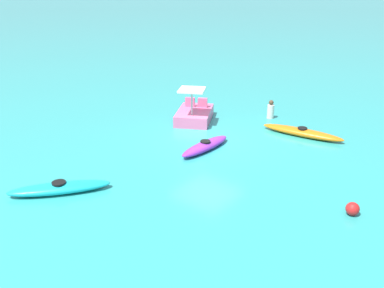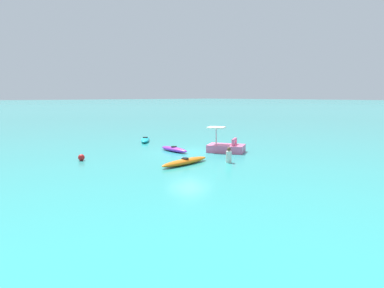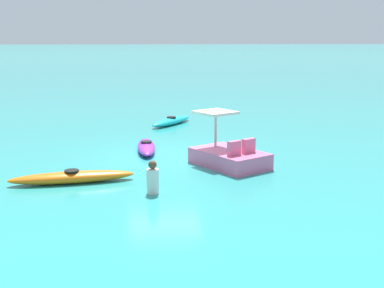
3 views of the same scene
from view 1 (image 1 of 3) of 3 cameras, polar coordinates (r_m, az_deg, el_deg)
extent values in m
plane|color=teal|center=(16.85, 2.21, 0.59)|extent=(600.00, 600.00, 0.00)
ellipsoid|color=purple|center=(15.81, 1.86, -0.27)|extent=(2.67, 0.64, 0.32)
cylinder|color=black|center=(15.74, 1.86, 0.36)|extent=(0.40, 0.40, 0.05)
ellipsoid|color=orange|center=(17.80, 15.00, 1.56)|extent=(0.98, 3.50, 0.32)
cylinder|color=black|center=(17.74, 15.06, 2.12)|extent=(0.44, 0.44, 0.05)
ellipsoid|color=#19B7C6|center=(13.34, -17.88, -5.83)|extent=(2.84, 2.40, 0.32)
cylinder|color=black|center=(13.26, -17.98, -5.12)|extent=(0.60, 0.60, 0.05)
cube|color=pink|center=(19.07, 0.33, 3.99)|extent=(2.83, 2.49, 0.50)
cube|color=pink|center=(19.40, 1.48, 5.76)|extent=(0.36, 0.46, 0.44)
cube|color=pink|center=(19.49, -0.28, 5.84)|extent=(0.36, 0.46, 0.44)
cylinder|color=#B2B2B7|center=(18.17, -0.03, 5.71)|extent=(0.08, 0.08, 1.10)
cube|color=silver|center=(18.01, -0.03, 7.51)|extent=(1.50, 1.50, 0.08)
sphere|color=red|center=(12.42, 21.35, -8.36)|extent=(0.38, 0.38, 0.38)
cylinder|color=silver|center=(19.72, 10.82, 4.43)|extent=(0.41, 0.41, 0.65)
sphere|color=brown|center=(19.59, 10.92, 5.67)|extent=(0.22, 0.22, 0.22)
camera|label=2|loc=(29.59, 49.92, 9.77)|focal=31.06mm
camera|label=3|loc=(30.48, 24.50, 16.09)|focal=46.97mm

